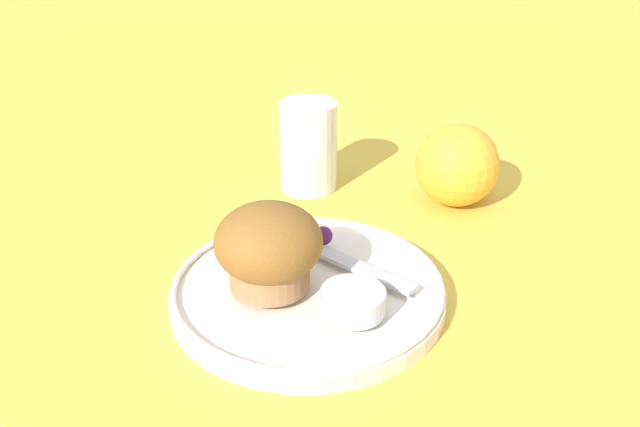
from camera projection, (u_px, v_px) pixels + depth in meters
ground_plane at (319, 289)px, 0.62m from camera, size 3.00×3.00×0.00m
plate at (304, 290)px, 0.60m from camera, size 0.23×0.23×0.02m
muffin at (269, 248)px, 0.57m from camera, size 0.09×0.09×0.07m
cream_ramekin at (353, 300)px, 0.55m from camera, size 0.05×0.05×0.02m
berry_pair at (315, 234)px, 0.64m from camera, size 0.03×0.02×0.02m
butter_knife at (322, 252)px, 0.63m from camera, size 0.19×0.05×0.00m
orange_fruit at (457, 165)px, 0.74m from camera, size 0.09×0.09×0.09m
juice_glass at (308, 146)px, 0.77m from camera, size 0.06×0.06×0.10m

